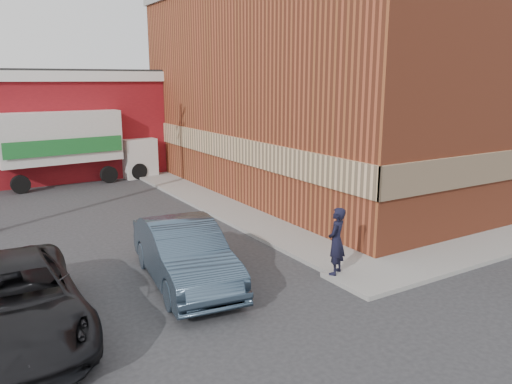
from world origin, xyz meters
TOP-DOWN VIEW (x-y plane):
  - ground at (0.00, 0.00)m, footprint 90.00×90.00m
  - brick_building at (8.50, 9.00)m, footprint 14.25×18.25m
  - sidewalk_west at (0.60, 9.00)m, footprint 1.80×18.00m
  - warehouse at (-6.00, 20.00)m, footprint 16.30×8.30m
  - man at (-0.20, -0.25)m, footprint 0.78×0.70m
  - sedan at (-3.71, 1.49)m, footprint 2.29×5.04m
  - suv_a at (-7.74, 0.73)m, footprint 2.68×5.63m
  - box_truck at (-3.30, 16.05)m, footprint 7.45×2.75m

SIDE VIEW (x-z plane):
  - ground at x=0.00m, z-range 0.00..0.00m
  - sidewalk_west at x=0.60m, z-range 0.00..0.12m
  - suv_a at x=-7.74m, z-range 0.00..1.55m
  - sedan at x=-3.71m, z-range 0.00..1.60m
  - man at x=-0.20m, z-range 0.12..1.91m
  - box_truck at x=-3.30m, z-range 0.28..3.88m
  - warehouse at x=-6.00m, z-range 0.01..5.61m
  - brick_building at x=8.50m, z-range 0.00..9.36m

